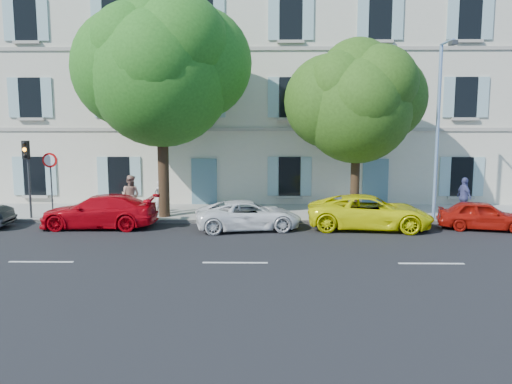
{
  "coord_description": "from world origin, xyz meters",
  "views": [
    {
      "loc": [
        0.88,
        -18.87,
        4.17
      ],
      "look_at": [
        0.55,
        2.0,
        1.4
      ],
      "focal_mm": 35.0,
      "sensor_mm": 36.0,
      "label": 1
    }
  ],
  "objects_px": {
    "traffic_light": "(27,162)",
    "tree_left": "(161,76)",
    "tree_right": "(357,108)",
    "car_red_hatchback": "(483,215)",
    "car_white_coupe": "(248,215)",
    "pedestrian_b": "(131,195)",
    "pedestrian_c": "(464,197)",
    "street_lamp": "(439,122)",
    "car_yellow_supercar": "(370,212)",
    "road_sign": "(50,171)",
    "car_red_coupe": "(99,211)",
    "pedestrian_a": "(160,197)"
  },
  "relations": [
    {
      "from": "traffic_light",
      "to": "tree_left",
      "type": "bearing_deg",
      "value": 5.82
    },
    {
      "from": "tree_right",
      "to": "traffic_light",
      "type": "relative_size",
      "value": 2.2
    },
    {
      "from": "car_red_coupe",
      "to": "tree_left",
      "type": "height_order",
      "value": "tree_left"
    },
    {
      "from": "car_yellow_supercar",
      "to": "road_sign",
      "type": "xyz_separation_m",
      "value": [
        -13.77,
        1.79,
        1.51
      ]
    },
    {
      "from": "tree_left",
      "to": "traffic_light",
      "type": "height_order",
      "value": "tree_left"
    },
    {
      "from": "traffic_light",
      "to": "road_sign",
      "type": "height_order",
      "value": "traffic_light"
    },
    {
      "from": "traffic_light",
      "to": "street_lamp",
      "type": "xyz_separation_m",
      "value": [
        17.6,
        -0.05,
        1.74
      ]
    },
    {
      "from": "car_red_coupe",
      "to": "car_white_coupe",
      "type": "distance_m",
      "value": 6.16
    },
    {
      "from": "car_red_coupe",
      "to": "car_yellow_supercar",
      "type": "bearing_deg",
      "value": 90.2
    },
    {
      "from": "tree_right",
      "to": "car_red_hatchback",
      "type": "bearing_deg",
      "value": -22.89
    },
    {
      "from": "car_red_coupe",
      "to": "pedestrian_b",
      "type": "relative_size",
      "value": 2.59
    },
    {
      "from": "car_red_coupe",
      "to": "road_sign",
      "type": "height_order",
      "value": "road_sign"
    },
    {
      "from": "pedestrian_b",
      "to": "road_sign",
      "type": "bearing_deg",
      "value": 21.94
    },
    {
      "from": "pedestrian_a",
      "to": "pedestrian_b",
      "type": "relative_size",
      "value": 0.86
    },
    {
      "from": "road_sign",
      "to": "pedestrian_a",
      "type": "bearing_deg",
      "value": 7.96
    },
    {
      "from": "road_sign",
      "to": "pedestrian_b",
      "type": "height_order",
      "value": "road_sign"
    },
    {
      "from": "pedestrian_a",
      "to": "tree_right",
      "type": "bearing_deg",
      "value": 136.75
    },
    {
      "from": "car_red_coupe",
      "to": "tree_left",
      "type": "distance_m",
      "value": 6.37
    },
    {
      "from": "car_white_coupe",
      "to": "pedestrian_b",
      "type": "bearing_deg",
      "value": 56.37
    },
    {
      "from": "road_sign",
      "to": "pedestrian_c",
      "type": "xyz_separation_m",
      "value": [
        18.44,
        0.4,
        -1.18
      ]
    },
    {
      "from": "pedestrian_a",
      "to": "car_white_coupe",
      "type": "bearing_deg",
      "value": 107.27
    },
    {
      "from": "pedestrian_b",
      "to": "car_yellow_supercar",
      "type": "bearing_deg",
      "value": -175.38
    },
    {
      "from": "tree_right",
      "to": "street_lamp",
      "type": "bearing_deg",
      "value": -11.98
    },
    {
      "from": "tree_right",
      "to": "tree_left",
      "type": "bearing_deg",
      "value": -179.56
    },
    {
      "from": "tree_left",
      "to": "street_lamp",
      "type": "distance_m",
      "value": 12.0
    },
    {
      "from": "car_red_hatchback",
      "to": "street_lamp",
      "type": "bearing_deg",
      "value": 61.33
    },
    {
      "from": "tree_left",
      "to": "pedestrian_c",
      "type": "distance_m",
      "value": 14.44
    },
    {
      "from": "pedestrian_b",
      "to": "street_lamp",
      "type": "bearing_deg",
      "value": -167.61
    },
    {
      "from": "pedestrian_a",
      "to": "pedestrian_b",
      "type": "xyz_separation_m",
      "value": [
        -1.25,
        -0.32,
        0.13
      ]
    },
    {
      "from": "tree_right",
      "to": "street_lamp",
      "type": "height_order",
      "value": "tree_right"
    },
    {
      "from": "car_yellow_supercar",
      "to": "street_lamp",
      "type": "relative_size",
      "value": 0.67
    },
    {
      "from": "car_white_coupe",
      "to": "pedestrian_a",
      "type": "relative_size",
      "value": 2.71
    },
    {
      "from": "car_white_coupe",
      "to": "tree_left",
      "type": "bearing_deg",
      "value": 51.32
    },
    {
      "from": "tree_right",
      "to": "road_sign",
      "type": "bearing_deg",
      "value": -179.42
    },
    {
      "from": "car_red_hatchback",
      "to": "road_sign",
      "type": "bearing_deg",
      "value": 97.4
    },
    {
      "from": "road_sign",
      "to": "traffic_light",
      "type": "bearing_deg",
      "value": -146.21
    },
    {
      "from": "car_yellow_supercar",
      "to": "car_red_coupe",
      "type": "bearing_deg",
      "value": 95.84
    },
    {
      "from": "tree_right",
      "to": "pedestrian_a",
      "type": "relative_size",
      "value": 4.76
    },
    {
      "from": "pedestrian_b",
      "to": "pedestrian_c",
      "type": "height_order",
      "value": "pedestrian_b"
    },
    {
      "from": "tree_right",
      "to": "street_lamp",
      "type": "relative_size",
      "value": 1.01
    },
    {
      "from": "traffic_light",
      "to": "pedestrian_b",
      "type": "xyz_separation_m",
      "value": [
        4.21,
        0.86,
        -1.55
      ]
    },
    {
      "from": "pedestrian_b",
      "to": "pedestrian_c",
      "type": "relative_size",
      "value": 1.04
    },
    {
      "from": "tree_left",
      "to": "traffic_light",
      "type": "distance_m",
      "value": 6.9
    },
    {
      "from": "tree_right",
      "to": "traffic_light",
      "type": "bearing_deg",
      "value": -177.37
    },
    {
      "from": "car_red_coupe",
      "to": "traffic_light",
      "type": "relative_size",
      "value": 1.39
    },
    {
      "from": "car_white_coupe",
      "to": "tree_right",
      "type": "bearing_deg",
      "value": -75.06
    },
    {
      "from": "pedestrian_b",
      "to": "pedestrian_c",
      "type": "xyz_separation_m",
      "value": [
        15.0,
        0.06,
        -0.04
      ]
    },
    {
      "from": "car_red_hatchback",
      "to": "pedestrian_b",
      "type": "relative_size",
      "value": 1.9
    },
    {
      "from": "car_yellow_supercar",
      "to": "road_sign",
      "type": "distance_m",
      "value": 13.96
    },
    {
      "from": "car_white_coupe",
      "to": "street_lamp",
      "type": "distance_m",
      "value": 8.95
    }
  ]
}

